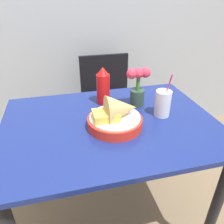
% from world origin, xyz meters
% --- Properties ---
extents(ground_plane, '(12.00, 12.00, 0.00)m').
position_xyz_m(ground_plane, '(0.00, 0.00, 0.00)').
color(ground_plane, '#7A664C').
extents(dining_table, '(1.03, 0.75, 0.77)m').
position_xyz_m(dining_table, '(0.00, 0.00, 0.64)').
color(dining_table, navy).
rests_on(dining_table, ground_plane).
extents(chair_far_window, '(0.40, 0.40, 0.87)m').
position_xyz_m(chair_far_window, '(0.15, 0.74, 0.52)').
color(chair_far_window, black).
rests_on(chair_far_window, ground_plane).
extents(food_basket, '(0.25, 0.25, 0.16)m').
position_xyz_m(food_basket, '(0.02, -0.05, 0.82)').
color(food_basket, red).
rests_on(food_basket, dining_table).
extents(ketchup_bottle, '(0.07, 0.07, 0.21)m').
position_xyz_m(ketchup_bottle, '(0.01, 0.20, 0.87)').
color(ketchup_bottle, red).
rests_on(ketchup_bottle, dining_table).
extents(drink_cup, '(0.08, 0.08, 0.23)m').
position_xyz_m(drink_cup, '(0.27, 0.00, 0.83)').
color(drink_cup, silver).
rests_on(drink_cup, dining_table).
extents(flower_vase, '(0.13, 0.08, 0.21)m').
position_xyz_m(flower_vase, '(0.18, 0.13, 0.88)').
color(flower_vase, '#2D4738').
rests_on(flower_vase, dining_table).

